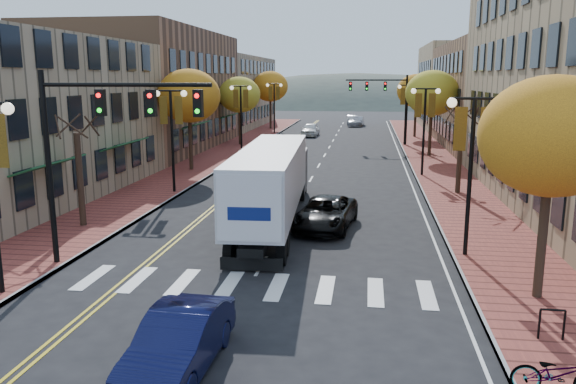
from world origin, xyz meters
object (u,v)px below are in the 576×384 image
at_px(black_suv, 326,213).
at_px(bicycle, 558,374).
at_px(semi_truck, 274,178).
at_px(navy_sedan, 179,342).

distance_m(black_suv, bicycle, 14.55).
distance_m(semi_truck, bicycle, 16.25).
xyz_separation_m(black_suv, bicycle, (5.88, -13.31, -0.05)).
xyz_separation_m(semi_truck, bicycle, (8.36, -13.85, -1.51)).
height_order(semi_truck, bicycle, semi_truck).
bearing_deg(black_suv, navy_sedan, -93.15).
bearing_deg(black_suv, bicycle, -58.89).
bearing_deg(navy_sedan, semi_truck, 92.21).
xyz_separation_m(semi_truck, navy_sedan, (0.06, -13.70, -1.44)).
distance_m(navy_sedan, black_suv, 13.38).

